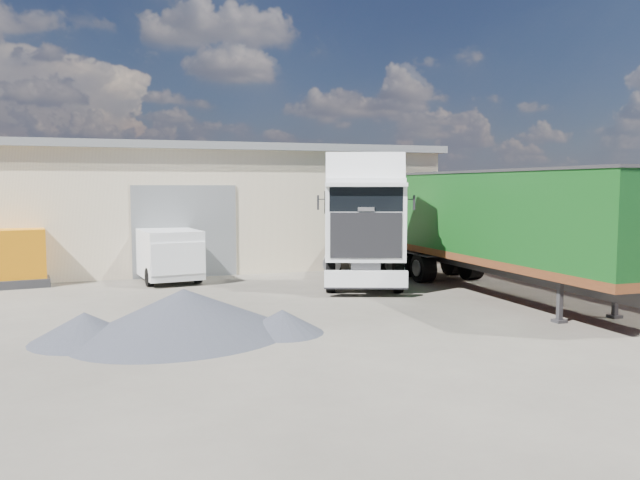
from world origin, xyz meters
name	(u,v)px	position (x,y,z in m)	size (l,w,h in m)	color
ground	(305,329)	(0.00, 0.00, 0.00)	(120.00, 120.00, 0.00)	#27241F
warehouse	(84,206)	(-6.00, 16.00, 2.66)	(30.60, 12.60, 5.42)	beige
brick_boundary_wall	(542,245)	(11.50, 6.00, 1.25)	(0.35, 26.00, 2.50)	brown
tractor_unit	(363,231)	(3.82, 5.81, 1.97)	(4.71, 7.31, 4.68)	black
box_trailer	(501,220)	(7.41, 2.70, 2.48)	(2.83, 12.27, 4.06)	#2D2D30
panel_van	(165,253)	(-2.80, 9.60, 1.01)	(2.66, 5.01, 1.95)	black
gravel_heap	(180,315)	(-3.05, 0.17, 0.53)	(7.47, 7.00, 1.14)	#21232C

